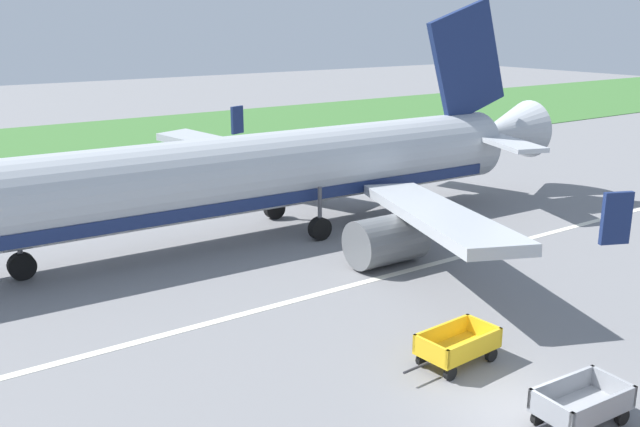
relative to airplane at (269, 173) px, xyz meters
name	(u,v)px	position (x,y,z in m)	size (l,w,h in m)	color
ground_plane	(519,412)	(-2.91, -17.85, -3.05)	(220.00, 220.00, 0.00)	slate
grass_strip	(50,150)	(-2.91, 29.71, -3.02)	(220.00, 28.00, 0.06)	#3D7033
apron_stripe	(312,296)	(-2.91, -7.90, -3.05)	(120.00, 0.36, 0.01)	silver
airplane	(269,173)	(0.00, 0.00, 0.00)	(37.59, 30.28, 11.34)	#B2B7BC
baggage_cart_second_in_row	(581,404)	(-2.11, -19.14, -2.45)	(3.59, 1.54, 1.07)	gray
baggage_cart_third_in_row	(457,345)	(-2.30, -14.91, -2.45)	(3.59, 1.55, 1.07)	gold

